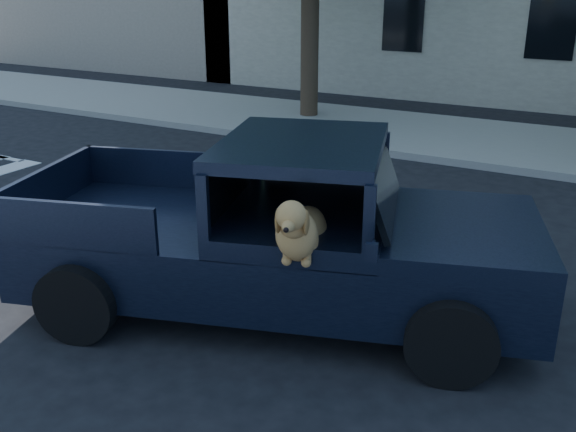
# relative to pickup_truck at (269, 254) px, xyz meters

# --- Properties ---
(ground) EXTENTS (120.00, 120.00, 0.00)m
(ground) POSITION_rel_pickup_truck_xyz_m (-0.13, -0.64, -0.65)
(ground) COLOR black
(ground) RESTS_ON ground
(far_sidewalk) EXTENTS (60.00, 4.00, 0.15)m
(far_sidewalk) POSITION_rel_pickup_truck_xyz_m (-0.13, 8.56, -0.57)
(far_sidewalk) COLOR gray
(far_sidewalk) RESTS_ON ground
(lane_stripes) EXTENTS (21.60, 0.14, 0.01)m
(lane_stripes) POSITION_rel_pickup_truck_xyz_m (1.87, 2.76, -0.64)
(lane_stripes) COLOR silver
(lane_stripes) RESTS_ON ground
(pickup_truck) EXTENTS (5.72, 3.58, 1.91)m
(pickup_truck) POSITION_rel_pickup_truck_xyz_m (0.00, 0.00, 0.00)
(pickup_truck) COLOR black
(pickup_truck) RESTS_ON ground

